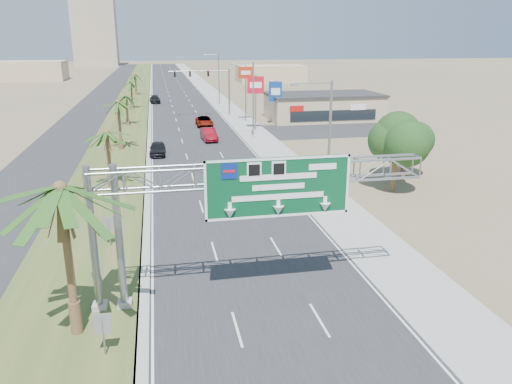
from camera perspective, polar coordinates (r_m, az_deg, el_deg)
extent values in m
cube|color=#28282B|center=(123.79, -9.02, 10.98)|extent=(12.00, 300.00, 0.02)
cube|color=#9E9B93|center=(124.43, -5.03, 11.17)|extent=(4.00, 300.00, 0.10)
cube|color=#3E5123|center=(123.78, -13.72, 10.73)|extent=(7.00, 300.00, 0.12)
cube|color=#28282B|center=(124.26, -17.00, 10.48)|extent=(8.00, 300.00, 0.02)
cylinder|color=gray|center=(24.88, -15.37, -5.25)|extent=(0.36, 0.36, 7.40)
cylinder|color=gray|center=(25.01, -18.12, -5.38)|extent=(0.36, 0.36, 7.40)
cube|color=#9E9B93|center=(26.38, -14.76, -12.30)|extent=(0.70, 0.70, 0.40)
cube|color=#9E9B93|center=(26.50, -17.41, -12.39)|extent=(0.70, 0.70, 0.40)
cube|color=#074625|center=(24.22, 2.55, 0.54)|extent=(7.20, 0.12, 3.00)
cube|color=navy|center=(23.45, -3.08, 2.38)|extent=(0.75, 0.03, 0.75)
cone|color=white|center=(24.50, 2.56, -2.09)|extent=(0.56, 0.56, 0.45)
cylinder|color=brown|center=(23.39, -20.56, -7.77)|extent=(0.36, 0.36, 7.00)
cylinder|color=brown|center=(24.59, -19.90, -13.41)|extent=(0.54, 0.54, 1.68)
cylinder|color=brown|center=(46.41, -16.45, 3.48)|extent=(0.36, 0.36, 5.00)
cylinder|color=brown|center=(46.88, -16.26, 1.22)|extent=(0.54, 0.54, 1.20)
cylinder|color=brown|center=(61.98, -15.32, 7.26)|extent=(0.36, 0.36, 5.80)
cylinder|color=brown|center=(62.38, -15.16, 5.27)|extent=(0.54, 0.54, 1.39)
cylinder|color=brown|center=(79.85, -14.51, 8.95)|extent=(0.36, 0.36, 4.50)
cylinder|color=brown|center=(80.10, -14.42, 7.74)|extent=(0.54, 0.54, 1.08)
cylinder|color=brown|center=(98.65, -14.02, 10.67)|extent=(0.36, 0.36, 5.20)
cylinder|color=brown|center=(98.88, -13.93, 9.53)|extent=(0.54, 0.54, 1.25)
cylinder|color=brown|center=(123.54, -13.57, 11.82)|extent=(0.36, 0.36, 4.80)
cylinder|color=brown|center=(123.71, -13.51, 10.98)|extent=(0.54, 0.54, 1.15)
cylinder|color=gray|center=(38.04, 8.35, 4.96)|extent=(0.20, 0.20, 10.00)
cylinder|color=gray|center=(36.88, 6.58, 12.28)|extent=(2.80, 0.12, 0.12)
cube|color=slate|center=(36.49, 4.43, 12.13)|extent=(0.50, 0.22, 0.18)
cylinder|color=#9E9B93|center=(39.30, 8.05, -1.82)|extent=(0.44, 0.44, 0.50)
cylinder|color=gray|center=(66.69, -0.31, 10.35)|extent=(0.20, 0.20, 10.00)
cylinder|color=gray|center=(66.04, -1.55, 14.50)|extent=(2.80, 0.12, 0.12)
cube|color=slate|center=(65.82, -2.79, 14.39)|extent=(0.50, 0.22, 0.18)
cylinder|color=#9E9B93|center=(67.42, -0.31, 6.34)|extent=(0.44, 0.44, 0.50)
cylinder|color=gray|center=(102.10, -4.26, 12.68)|extent=(0.20, 0.20, 10.00)
cylinder|color=gray|center=(101.67, -5.13, 15.37)|extent=(2.80, 0.12, 0.12)
cube|color=slate|center=(101.53, -5.94, 15.29)|extent=(0.50, 0.22, 0.18)
cylinder|color=#9E9B93|center=(102.58, -4.20, 10.03)|extent=(0.44, 0.44, 0.50)
cylinder|color=gray|center=(86.36, -3.09, 11.22)|extent=(0.28, 0.28, 8.00)
cylinder|color=gray|center=(85.48, -6.54, 13.56)|extent=(10.00, 0.18, 0.18)
cube|color=black|center=(85.45, -5.49, 13.32)|extent=(0.32, 0.18, 0.95)
cube|color=black|center=(85.19, -7.55, 13.24)|extent=(0.32, 0.18, 0.95)
cube|color=black|center=(85.06, -9.27, 13.17)|extent=(0.32, 0.18, 0.95)
sphere|color=red|center=(85.31, -5.49, 13.52)|extent=(0.22, 0.22, 0.22)
imported|color=black|center=(86.10, -3.12, 13.20)|extent=(0.16, 0.16, 0.60)
cylinder|color=#9E9B93|center=(86.82, -3.05, 8.79)|extent=(0.56, 0.56, 0.60)
cube|color=tan|center=(84.24, 7.70, 9.57)|extent=(18.00, 10.00, 4.00)
cylinder|color=brown|center=(45.23, 15.50, 2.49)|extent=(0.44, 0.44, 3.90)
sphere|color=#133814|center=(44.67, 15.77, 5.72)|extent=(4.50, 4.50, 4.50)
cylinder|color=brown|center=(50.10, 16.54, 3.45)|extent=(0.44, 0.44, 3.30)
sphere|color=#133814|center=(49.65, 16.76, 5.91)|extent=(3.50, 3.50, 3.50)
cylinder|color=gray|center=(22.66, -17.00, -15.73)|extent=(0.08, 0.08, 1.80)
cube|color=slate|center=(22.29, -17.16, -14.22)|extent=(0.75, 0.06, 0.95)
cylinder|color=gray|center=(33.43, -16.39, -4.65)|extent=(0.08, 0.08, 1.80)
cube|color=slate|center=(33.19, -16.50, -3.52)|extent=(0.75, 0.06, 0.95)
cube|color=tan|center=(264.42, -17.95, 17.38)|extent=(20.00, 16.00, 35.00)
cube|color=tan|center=(177.83, -24.84, 12.44)|extent=(24.00, 14.00, 6.00)
cube|color=tan|center=(157.33, 1.69, 13.37)|extent=(20.00, 12.00, 5.00)
imported|color=black|center=(58.64, -11.20, 4.87)|extent=(1.95, 4.55, 1.53)
imported|color=maroon|center=(66.28, -5.41, 6.56)|extent=(2.04, 4.98, 1.61)
imported|color=gray|center=(77.49, -5.94, 8.03)|extent=(2.45, 5.25, 1.46)
imported|color=black|center=(107.43, -11.48, 10.32)|extent=(2.32, 5.16, 1.47)
cylinder|color=gray|center=(72.96, -0.05, 10.12)|extent=(0.20, 0.20, 7.95)
cube|color=red|center=(72.69, -0.05, 12.14)|extent=(2.41, 0.75, 2.40)
cube|color=white|center=(72.51, -0.02, 12.12)|extent=(1.66, 0.36, 0.84)
cylinder|color=gray|center=(78.29, 2.21, 10.17)|extent=(0.20, 0.20, 6.80)
cube|color=navy|center=(78.10, 2.23, 11.41)|extent=(2.01, 0.37, 3.00)
cube|color=white|center=(77.92, 2.26, 11.39)|extent=(1.40, 0.09, 1.05)
cylinder|color=gray|center=(80.80, -1.19, 11.13)|extent=(0.20, 0.20, 8.84)
cube|color=red|center=(80.52, -1.20, 13.48)|extent=(2.22, 0.48, 1.80)
cube|color=white|center=(80.34, -1.18, 13.47)|extent=(1.54, 0.17, 0.63)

